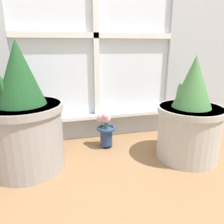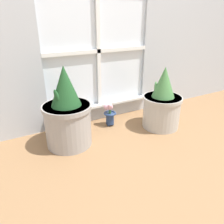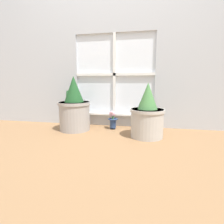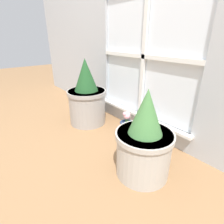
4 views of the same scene
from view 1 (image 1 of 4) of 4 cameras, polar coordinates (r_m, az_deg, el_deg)
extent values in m
plane|color=olive|center=(1.12, 2.78, -17.98)|extent=(10.00, 10.00, 0.00)
cube|color=#B2B7BC|center=(1.61, -3.85, -3.17)|extent=(1.06, 0.05, 0.18)
cube|color=white|center=(1.53, -4.43, 19.31)|extent=(1.06, 0.02, 1.06)
cube|color=white|center=(1.50, -4.22, 19.36)|extent=(0.04, 0.02, 1.06)
cube|color=white|center=(1.50, -4.22, 19.36)|extent=(1.06, 0.02, 0.04)
cube|color=white|center=(1.54, -3.57, -1.07)|extent=(1.12, 0.06, 0.02)
cylinder|color=#9E9993|center=(1.24, -21.42, -6.13)|extent=(0.38, 0.38, 0.36)
cylinder|color=#9E9993|center=(1.19, -22.24, 1.02)|extent=(0.40, 0.40, 0.04)
cylinder|color=#38281E|center=(1.19, -22.31, 1.62)|extent=(0.35, 0.35, 0.01)
cone|color=#1E4C23|center=(1.16, -23.22, 9.44)|extent=(0.24, 0.24, 0.32)
ellipsoid|color=#1E4C23|center=(1.15, -26.55, 4.97)|extent=(0.07, 0.11, 0.15)
cylinder|color=#B7B2A8|center=(1.35, 19.32, -5.13)|extent=(0.35, 0.35, 0.31)
cylinder|color=#B7B2A8|center=(1.31, 19.92, 0.58)|extent=(0.37, 0.37, 0.03)
cylinder|color=#38281E|center=(1.30, 19.96, 1.03)|extent=(0.32, 0.32, 0.01)
cone|color=#477F42|center=(1.27, 20.63, 7.41)|extent=(0.21, 0.21, 0.28)
ellipsoid|color=#477F42|center=(1.29, 17.14, 4.61)|extent=(0.11, 0.14, 0.15)
sphere|color=navy|center=(1.48, -1.74, -8.24)|extent=(0.02, 0.02, 0.02)
sphere|color=navy|center=(1.44, -2.32, -9.06)|extent=(0.02, 0.02, 0.02)
sphere|color=navy|center=(1.45, -0.36, -8.84)|extent=(0.02, 0.02, 0.02)
cylinder|color=navy|center=(1.43, -1.49, -6.38)|extent=(0.08, 0.08, 0.11)
torus|color=navy|center=(1.41, -1.51, -4.27)|extent=(0.12, 0.12, 0.02)
cylinder|color=#386633|center=(1.40, -1.52, -3.08)|extent=(0.03, 0.03, 0.06)
sphere|color=#DB9EAD|center=(1.38, -1.53, -1.66)|extent=(0.06, 0.06, 0.06)
sphere|color=#DB9EAD|center=(1.40, -2.66, -1.53)|extent=(0.06, 0.06, 0.06)
sphere|color=#DB9EAD|center=(1.36, -1.77, -1.06)|extent=(0.04, 0.04, 0.04)
camera|label=2|loc=(0.85, -144.81, 12.42)|focal=35.00mm
camera|label=3|loc=(1.14, 123.64, -12.16)|focal=28.00mm
camera|label=4|loc=(1.39, 67.07, 16.29)|focal=28.00mm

